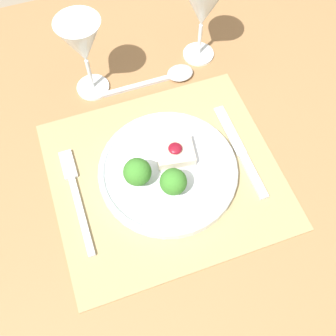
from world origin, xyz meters
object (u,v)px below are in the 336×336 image
fork (75,192)px  wine_glass_far (82,45)px  knife (243,156)px  spoon (172,75)px  wine_glass_near (203,8)px  dinner_plate (167,170)px

fork → wine_glass_far: size_ratio=1.23×
knife → spoon: spoon is taller
spoon → wine_glass_far: wine_glass_far is taller
wine_glass_far → fork: bearing=-111.4°
spoon → knife: bearing=-79.4°
knife → wine_glass_near: 0.30m
fork → knife: 0.32m
knife → wine_glass_near: bearing=87.2°
dinner_plate → spoon: bearing=68.2°
knife → wine_glass_far: size_ratio=1.23×
wine_glass_near → wine_glass_far: wine_glass_near is taller
knife → wine_glass_near: wine_glass_near is taller
fork → knife: bearing=-3.6°
dinner_plate → spoon: size_ratio=1.30×
fork → spoon: 0.33m
dinner_plate → wine_glass_near: wine_glass_near is taller
knife → wine_glass_far: (-0.23, 0.26, 0.12)m
wine_glass_near → spoon: bearing=-151.3°
wine_glass_near → wine_glass_far: bearing=-176.5°
knife → wine_glass_far: wine_glass_far is taller
knife → fork: bearing=175.2°
spoon → wine_glass_near: (0.08, 0.04, 0.12)m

